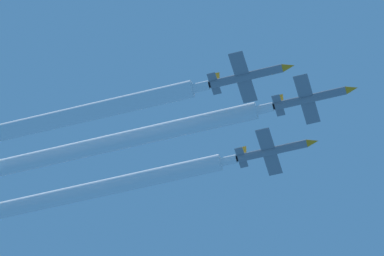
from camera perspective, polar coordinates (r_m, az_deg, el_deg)
The scene contains 5 objects.
jet_lead at distance 211.53m, azimuth 4.92°, elevation 1.24°, with size 9.18×13.36×3.21m.
jet_left_wingman at distance 216.83m, azimuth 3.37°, elevation -0.90°, with size 9.18×13.36×3.21m.
jet_right_wingman at distance 207.32m, azimuth 2.32°, elevation 2.14°, with size 9.18×13.36×3.21m.
smoke_trail_lead at distance 218.32m, azimuth -5.47°, elevation -1.10°, with size 2.64×68.73×2.64m.
smoke_trail_left_wingman at distance 224.64m, azimuth -6.50°, elevation -3.06°, with size 2.64×67.14×2.64m.
Camera 1 is at (124.30, 21.71, 2.27)m, focal length 131.58 mm.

